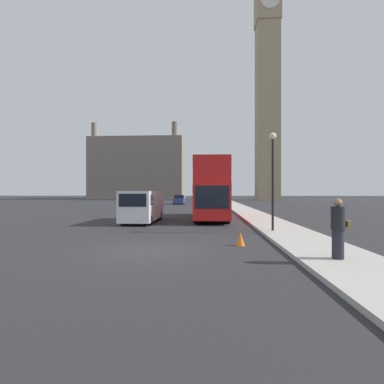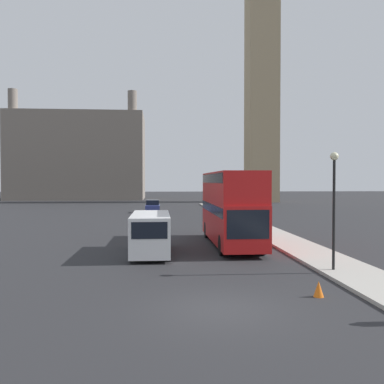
# 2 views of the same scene
# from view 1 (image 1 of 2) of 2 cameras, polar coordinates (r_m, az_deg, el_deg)

# --- Properties ---
(ground_plane) EXTENTS (300.00, 300.00, 0.00)m
(ground_plane) POSITION_cam_1_polar(r_m,az_deg,el_deg) (11.49, -8.50, -10.88)
(ground_plane) COLOR #28282B
(sidewalk_strip) EXTENTS (2.76, 120.00, 0.15)m
(sidewalk_strip) POSITION_cam_1_polar(r_m,az_deg,el_deg) (11.98, 23.49, -10.06)
(sidewalk_strip) COLOR #ADA89E
(sidewalk_strip) RESTS_ON ground_plane
(clock_tower) EXTENTS (6.16, 6.33, 68.75)m
(clock_tower) POSITION_cam_1_polar(r_m,az_deg,el_deg) (87.23, 14.17, 22.35)
(clock_tower) COLOR tan
(clock_tower) RESTS_ON ground_plane
(building_block_distant) EXTENTS (28.40, 15.76, 22.75)m
(building_block_distant) POSITION_cam_1_polar(r_m,az_deg,el_deg) (97.13, -9.95, 4.30)
(building_block_distant) COLOR slate
(building_block_distant) RESTS_ON ground_plane
(red_double_decker_bus) EXTENTS (2.50, 10.41, 4.56)m
(red_double_decker_bus) POSITION_cam_1_polar(r_m,az_deg,el_deg) (24.15, 3.67, 0.91)
(red_double_decker_bus) COLOR red
(red_double_decker_bus) RESTS_ON ground_plane
(white_van) EXTENTS (2.06, 5.95, 2.22)m
(white_van) POSITION_cam_1_polar(r_m,az_deg,el_deg) (21.67, -9.39, -2.53)
(white_van) COLOR white
(white_van) RESTS_ON ground_plane
(pedestrian) EXTENTS (0.56, 0.40, 1.82)m
(pedestrian) POSITION_cam_1_polar(r_m,az_deg,el_deg) (10.13, 26.08, -6.31)
(pedestrian) COLOR #23232D
(pedestrian) RESTS_ON sidewalk_strip
(street_lamp) EXTENTS (0.36, 0.36, 5.12)m
(street_lamp) POSITION_cam_1_polar(r_m,az_deg,el_deg) (16.27, 15.13, 4.95)
(street_lamp) COLOR black
(street_lamp) RESTS_ON sidewalk_strip
(parked_sedan) EXTENTS (1.77, 4.54, 1.61)m
(parked_sedan) POSITION_cam_1_polar(r_m,az_deg,el_deg) (52.60, -2.41, -1.53)
(parked_sedan) COLOR navy
(parked_sedan) RESTS_ON ground_plane
(traffic_cone) EXTENTS (0.36, 0.36, 0.55)m
(traffic_cone) POSITION_cam_1_polar(r_m,az_deg,el_deg) (12.36, 9.21, -8.80)
(traffic_cone) COLOR orange
(traffic_cone) RESTS_ON ground_plane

